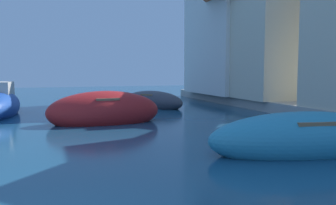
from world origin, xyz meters
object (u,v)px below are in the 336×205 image
Objects in this scene: moored_boat_4 at (0,105)px; waterfront_building_far at (252,23)px; moored_boat_2 at (104,111)px; moored_boat_3 at (152,101)px; waterfront_building_annex at (272,37)px; moored_boat_5 at (304,139)px.

waterfront_building_far is (14.71, 3.39, 4.59)m from moored_boat_4.
moored_boat_2 is 1.10× the size of moored_boat_3.
moored_boat_4 is (-7.25, -0.96, 0.12)m from moored_boat_3.
waterfront_building_annex is at bearing -158.51° from moored_boat_2.
moored_boat_2 is 7.48m from moored_boat_5.
waterfront_building_annex reaches higher than moored_boat_5.
waterfront_building_annex is (14.71, 1.14, 3.49)m from moored_boat_4.
moored_boat_5 is (0.53, -11.20, 0.04)m from moored_boat_3.
waterfront_building_far reaches higher than moored_boat_4.
moored_boat_4 is at bearing -167.02° from waterfront_building_far.
moored_boat_4 reaches higher than moored_boat_2.
moored_boat_2 is at bearing -50.00° from moored_boat_5.
moored_boat_3 is 8.28m from waterfront_building_annex.
moored_boat_3 is 0.80× the size of moored_boat_5.
waterfront_building_annex is at bearing -90.00° from waterfront_building_far.
moored_boat_4 reaches higher than moored_boat_5.
moored_boat_2 is at bearing 50.77° from moored_boat_4.
waterfront_building_far is at bearing 106.96° from moored_boat_4.
waterfront_building_far is at bearing -106.33° from moored_boat_3.
moored_boat_4 is 0.54× the size of waterfront_building_annex.
moored_boat_5 is at bearing 116.94° from moored_boat_2.
moored_boat_3 is at bearing -77.47° from moored_boat_5.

